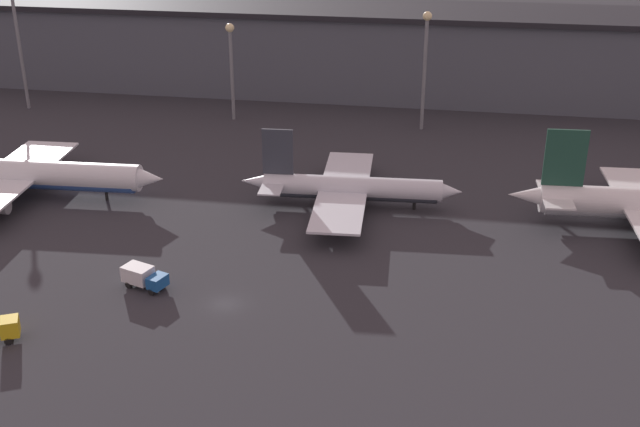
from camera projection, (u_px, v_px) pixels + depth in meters
ground at (225, 304)px, 100.49m from camera, size 600.00×600.00×0.00m
terminal_building at (341, 49)px, 185.37m from camera, size 225.46×24.59×19.69m
airplane_0 at (21, 174)px, 130.34m from camera, size 47.84×32.90×14.21m
airplane_1 at (349, 188)px, 126.85m from camera, size 35.30×33.23×12.47m
service_vehicle_0 at (143, 276)px, 103.70m from camera, size 6.49×4.42×2.80m
lamp_post_0 at (17, 33)px, 170.13m from camera, size 1.80×1.80×26.10m
lamp_post_1 at (231, 57)px, 164.32m from camera, size 1.80×1.80×20.11m
lamp_post_2 at (425, 55)px, 157.40m from camera, size 1.80×1.80×23.69m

